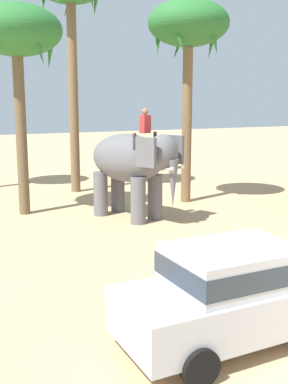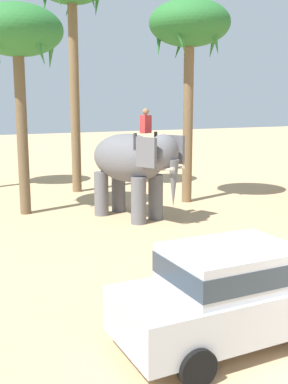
% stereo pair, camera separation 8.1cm
% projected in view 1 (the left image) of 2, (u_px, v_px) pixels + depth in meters
% --- Properties ---
extents(car_sedan_foreground, '(4.18, 2.03, 1.70)m').
position_uv_depth(car_sedan_foreground, '(235.00, 290.00, 7.84)').
color(car_sedan_foreground, '#B7BABF').
rests_on(car_sedan_foreground, ground).
extents(elephant_with_mahout, '(2.63, 4.01, 3.88)m').
position_uv_depth(elephant_with_mahout, '(132.00, 163.00, 16.32)').
color(elephant_with_mahout, slate).
rests_on(elephant_with_mahout, ground).
extents(palm_tree_behind_elephant, '(3.20, 3.20, 7.45)m').
position_uv_depth(palm_tree_behind_elephant, '(16.00, 36.00, 16.19)').
color(palm_tree_behind_elephant, brown).
rests_on(palm_tree_behind_elephant, ground).
extents(palm_tree_left_of_road, '(3.20, 3.20, 8.03)m').
position_uv_depth(palm_tree_left_of_road, '(188.00, 29.00, 18.26)').
color(palm_tree_left_of_road, brown).
rests_on(palm_tree_left_of_road, ground).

